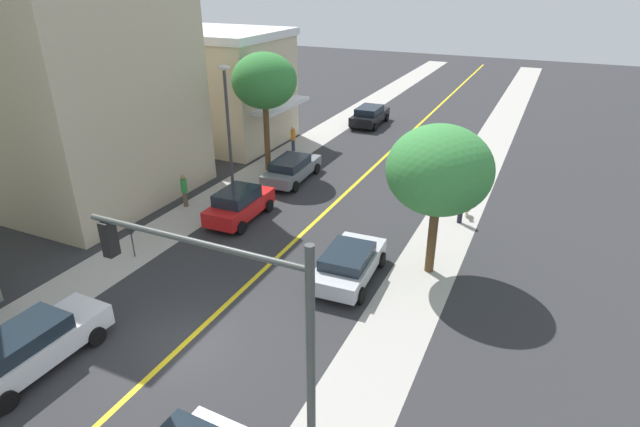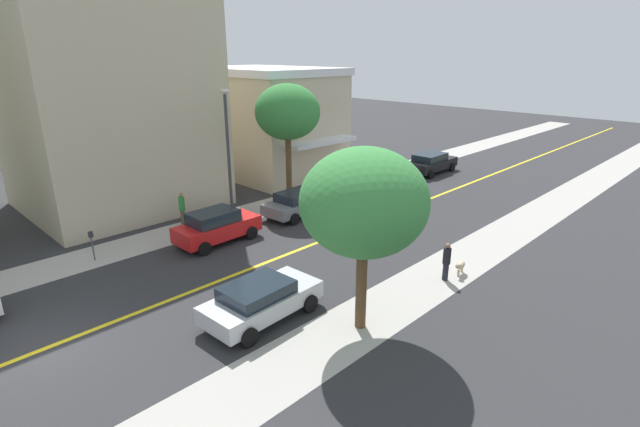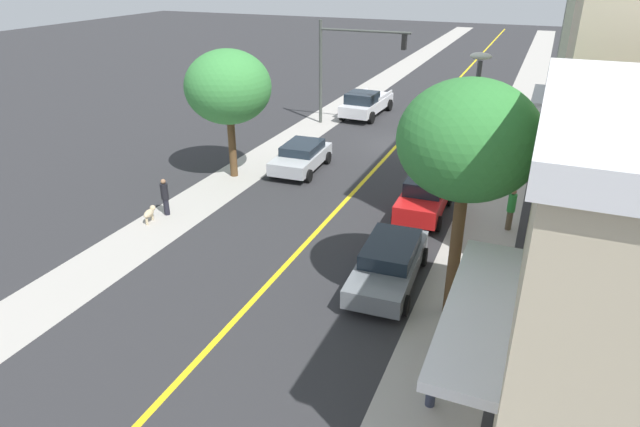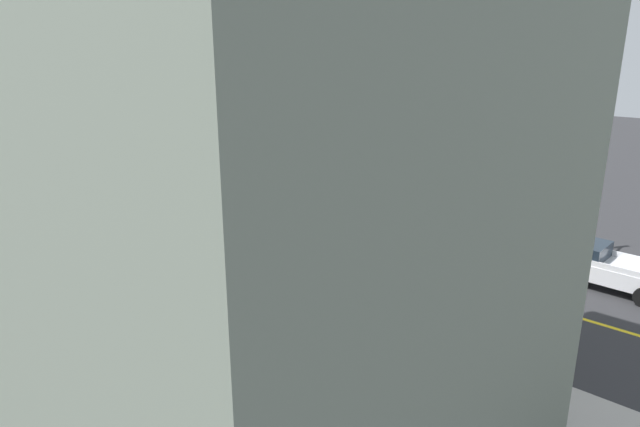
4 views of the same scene
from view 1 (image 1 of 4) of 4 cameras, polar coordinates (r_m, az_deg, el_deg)
The scene contains 20 objects.
ground_plane at distance 17.98m, azimuth -15.05°, elevation -14.01°, with size 140.00×140.00×0.00m, color #2D2D30.
sidewalk_left at distance 21.86m, azimuth -27.64°, elevation -8.58°, with size 2.57×126.00×0.01m, color #ADA8A0.
sidewalk_right at distance 15.55m, azimuth 3.82°, elevation -20.46°, with size 2.57×126.00×0.01m, color #ADA8A0.
road_centerline_stripe at distance 17.98m, azimuth -15.05°, elevation -14.00°, with size 0.20×126.00×0.00m, color yellow.
brick_apartment_block at distance 29.61m, azimuth -26.47°, elevation 14.31°, with size 10.18×10.15×13.55m.
tan_rowhouse at distance 38.17m, azimuth -12.48°, elevation 13.71°, with size 12.20×7.75×7.70m.
street_tree_left_near at distance 30.72m, azimuth -6.22°, elevation 14.45°, with size 3.79×3.79×7.09m.
street_tree_right_corner at distance 19.81m, azimuth 13.16°, elevation 4.69°, with size 4.04×4.04×6.13m.
parking_meter at distance 23.21m, azimuth -20.25°, elevation -2.57°, with size 0.12×0.18×1.37m.
traffic_light_mast at distance 11.63m, azimuth -9.23°, elevation -10.91°, with size 5.81×0.32×6.45m.
street_lamp at distance 26.97m, azimuth -10.23°, elevation 10.21°, with size 0.70×0.36×7.05m.
red_sedan_left_curb at distance 25.41m, azimuth -9.00°, elevation 1.05°, with size 2.02×4.17×1.63m.
grey_sedan_left_curb at distance 30.06m, azimuth -3.20°, elevation 5.02°, with size 2.21×4.86×1.41m.
white_sedan_left_curb at distance 18.36m, azimuth -29.55°, elevation -12.76°, with size 2.00×4.81×1.54m.
silver_sedan_right_curb at distance 20.30m, azimuth 3.21°, elevation -5.56°, with size 2.26×4.34×1.38m.
black_sedan_left_curb at distance 41.90m, azimuth 5.56°, elevation 10.86°, with size 2.20×4.79×1.51m.
pedestrian_green_shirt at distance 27.45m, azimuth -14.90°, elevation 2.58°, with size 0.32×0.32×1.75m.
pedestrian_black_shirt at distance 25.71m, azimuth 15.46°, elevation 0.73°, with size 0.32×0.32×1.60m.
pedestrian_orange_shirt at distance 35.27m, azimuth -3.02°, elevation 8.42°, with size 0.32×0.32×1.75m.
small_dog at distance 26.64m, azimuth 16.10°, elevation 0.47°, with size 0.41×0.82×0.61m.
Camera 1 is at (9.74, -10.24, 11.12)m, focal length 28.70 mm.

